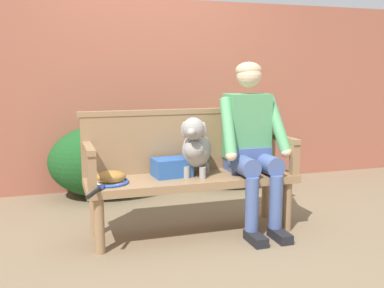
{
  "coord_description": "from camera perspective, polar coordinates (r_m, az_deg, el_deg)",
  "views": [
    {
      "loc": [
        -1.01,
        -3.19,
        1.26
      ],
      "look_at": [
        0.0,
        0.0,
        0.71
      ],
      "focal_mm": 41.75,
      "sensor_mm": 36.0,
      "label": 1
    }
  ],
  "objects": [
    {
      "name": "bench_armrest_right_end",
      "position": [
        3.63,
        12.09,
        -0.39
      ],
      "size": [
        0.06,
        0.48,
        0.28
      ],
      "color": "#93704C",
      "rests_on": "garden_bench"
    },
    {
      "name": "bench_backrest",
      "position": [
        3.59,
        -1.02,
        0.59
      ],
      "size": [
        1.66,
        0.06,
        0.5
      ],
      "color": "#93704C",
      "rests_on": "garden_bench"
    },
    {
      "name": "baseball_glove",
      "position": [
        3.28,
        -10.34,
        -4.15
      ],
      "size": [
        0.23,
        0.18,
        0.09
      ],
      "primitive_type": "ellipsoid",
      "rotation": [
        0.0,
        0.0,
        0.04
      ],
      "color": "#9E6B2D",
      "rests_on": "garden_bench"
    },
    {
      "name": "dog_on_bench",
      "position": [
        3.38,
        0.49,
        -0.32
      ],
      "size": [
        0.35,
        0.46,
        0.47
      ],
      "color": "gray",
      "rests_on": "garden_bench"
    },
    {
      "name": "bench_armrest_left_end",
      "position": [
        3.17,
        -12.92,
        -1.81
      ],
      "size": [
        0.06,
        0.48,
        0.28
      ],
      "color": "#93704C",
      "rests_on": "garden_bench"
    },
    {
      "name": "hedge_bush_far_right",
      "position": [
        4.94,
        4.96,
        -0.9
      ],
      "size": [
        1.0,
        0.81,
        0.77
      ],
      "primitive_type": "ellipsoid",
      "color": "#337538",
      "rests_on": "ground"
    },
    {
      "name": "garden_bench",
      "position": [
        3.46,
        -0.0,
        -5.12
      ],
      "size": [
        1.62,
        0.48,
        0.46
      ],
      "color": "#93704C",
      "rests_on": "ground"
    },
    {
      "name": "hedge_bush_mid_right",
      "position": [
        4.58,
        -10.86,
        -2.05
      ],
      "size": [
        1.15,
        0.78,
        0.74
      ],
      "primitive_type": "ellipsoid",
      "color": "#194C1E",
      "rests_on": "ground"
    },
    {
      "name": "brick_garden_fence",
      "position": [
        4.98,
        -5.9,
        6.35
      ],
      "size": [
        8.0,
        0.3,
        2.01
      ],
      "primitive_type": "cube",
      "color": "#9E5642",
      "rests_on": "ground"
    },
    {
      "name": "sports_bag",
      "position": [
        3.42,
        -2.61,
        -2.99
      ],
      "size": [
        0.3,
        0.23,
        0.14
      ],
      "primitive_type": "cube",
      "rotation": [
        0.0,
        0.0,
        0.1
      ],
      "color": "#2856A3",
      "rests_on": "garden_bench"
    },
    {
      "name": "tennis_racket",
      "position": [
        3.25,
        -10.74,
        -4.91
      ],
      "size": [
        0.39,
        0.57,
        0.03
      ],
      "color": "blue",
      "rests_on": "garden_bench"
    },
    {
      "name": "person_seated",
      "position": [
        3.55,
        7.54,
        0.7
      ],
      "size": [
        0.56,
        0.64,
        1.33
      ],
      "color": "black",
      "rests_on": "ground"
    },
    {
      "name": "ground_plane",
      "position": [
        3.58,
        -0.0,
        -11.29
      ],
      "size": [
        40.0,
        40.0,
        0.0
      ],
      "primitive_type": "plane",
      "color": "#7A664C"
    }
  ]
}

